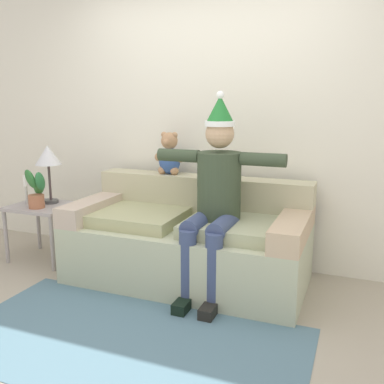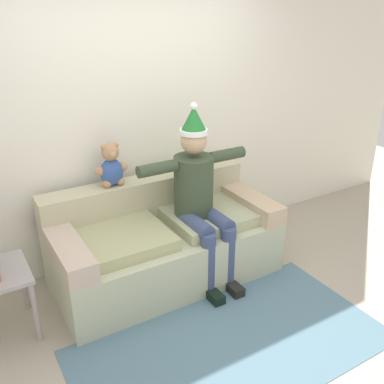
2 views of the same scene
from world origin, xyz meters
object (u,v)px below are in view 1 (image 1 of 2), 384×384
Objects in this scene: teddy_bear at (169,155)px; side_table at (43,213)px; potted_plant at (37,190)px; table_lamp at (48,158)px; couch at (189,240)px; candle_tall at (26,186)px; person_seated at (215,193)px.

teddy_bear reaches higher than side_table.
teddy_bear is at bearing 24.26° from potted_plant.
teddy_bear is 0.70× the size of table_lamp.
side_table is at bearing -176.63° from couch.
couch is 5.07× the size of teddy_bear.
potted_plant is 1.37× the size of candle_tall.
candle_tall is (-0.18, -0.12, -0.25)m from table_lamp.
couch is 3.54× the size of table_lamp.
teddy_bear reaches higher than candle_tall.
table_lamp is at bearing -165.24° from teddy_bear.
couch is 1.65m from candle_tall.
couch is 1.45m from side_table.
teddy_bear is at bearing 14.76° from table_lamp.
person_seated is 1.88m from candle_tall.
side_table is at bearing 6.96° from candle_tall.
teddy_bear is at bearing 141.76° from person_seated.
person_seated is at bearing -2.55° from side_table.
table_lamp reaches higher than potted_plant.
potted_plant is at bearing -179.14° from person_seated.
table_lamp is at bearing 179.46° from couch.
potted_plant is (-1.68, -0.03, -0.10)m from person_seated.
teddy_bear is 1.02× the size of potted_plant.
candle_tall is (-1.88, 0.06, -0.09)m from person_seated.
potted_plant is at bearing -72.46° from side_table.
potted_plant is (0.02, -0.20, -0.27)m from table_lamp.
side_table is at bearing -99.33° from table_lamp.
candle_tall is at bearing -173.04° from side_table.
person_seated is at bearing -30.18° from couch.
person_seated reaches higher than candle_tall.
table_lamp is (0.02, 0.10, 0.51)m from side_table.
candle_tall reaches higher than side_table.
candle_tall is at bearing 178.28° from person_seated.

